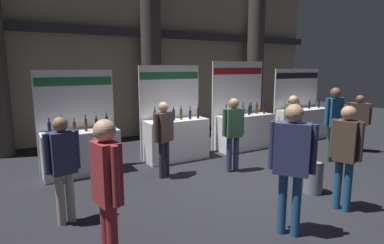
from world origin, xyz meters
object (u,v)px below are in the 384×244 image
at_px(exhibitor_booth_0, 81,148).
at_px(trash_bin, 314,177).
at_px(exhibitor_booth_2, 243,127).
at_px(visitor_2, 346,149).
at_px(visitor_5, 233,129).
at_px(visitor_6, 107,186).
at_px(exhibitor_booth_1, 176,136).
at_px(exhibitor_booth_3, 302,121).
at_px(visitor_3, 292,122).
at_px(visitor_4, 358,118).
at_px(visitor_8, 292,157).
at_px(visitor_7, 63,162).
at_px(visitor_1, 164,133).
at_px(visitor_9, 334,117).

xyz_separation_m(exhibitor_booth_0, trash_bin, (3.51, -3.28, -0.27)).
height_order(exhibitor_booth_2, trash_bin, exhibitor_booth_2).
height_order(visitor_2, visitor_5, visitor_2).
height_order(visitor_2, visitor_6, visitor_6).
bearing_deg(exhibitor_booth_1, trash_bin, -69.47).
bearing_deg(exhibitor_booth_3, visitor_3, -144.82).
distance_m(visitor_4, visitor_5, 3.99).
relative_size(visitor_5, visitor_8, 0.90).
xyz_separation_m(exhibitor_booth_1, visitor_7, (-2.95, -2.16, 0.35)).
bearing_deg(exhibitor_booth_1, exhibitor_booth_0, 178.87).
bearing_deg(visitor_5, trash_bin, 116.28).
distance_m(visitor_1, visitor_9, 4.23).
bearing_deg(visitor_6, trash_bin, 86.56).
distance_m(visitor_4, visitor_8, 5.43).
relative_size(trash_bin, visitor_5, 0.37).
bearing_deg(exhibitor_booth_3, trash_bin, -136.34).
height_order(visitor_6, visitor_7, visitor_6).
height_order(exhibitor_booth_0, visitor_1, exhibitor_booth_0).
height_order(trash_bin, visitor_5, visitor_5).
bearing_deg(visitor_7, visitor_2, 144.59).
relative_size(exhibitor_booth_1, visitor_4, 1.50).
height_order(exhibitor_booth_2, visitor_2, exhibitor_booth_2).
relative_size(exhibitor_booth_2, visitor_7, 1.53).
xyz_separation_m(exhibitor_booth_3, visitor_9, (-1.31, -2.07, 0.51)).
bearing_deg(exhibitor_booth_3, visitor_7, -164.10).
bearing_deg(exhibitor_booth_0, visitor_9, -20.81).
relative_size(exhibitor_booth_2, exhibitor_booth_3, 1.10).
bearing_deg(visitor_5, visitor_7, 19.58).
relative_size(visitor_3, visitor_5, 0.98).
bearing_deg(visitor_8, exhibitor_booth_1, 140.14).
relative_size(exhibitor_booth_1, visitor_3, 1.45).
distance_m(trash_bin, visitor_9, 2.51).
distance_m(exhibitor_booth_1, visitor_4, 5.01).
height_order(trash_bin, visitor_4, visitor_4).
height_order(exhibitor_booth_2, visitor_6, exhibitor_booth_2).
distance_m(visitor_3, visitor_9, 0.98).
height_order(exhibitor_booth_1, visitor_3, exhibitor_booth_1).
relative_size(exhibitor_booth_0, trash_bin, 3.72).
relative_size(exhibitor_booth_0, visitor_7, 1.39).
xyz_separation_m(exhibitor_booth_2, visitor_1, (-2.99, -1.05, 0.35)).
distance_m(visitor_1, visitor_5, 1.55).
distance_m(visitor_5, visitor_6, 4.05).
bearing_deg(visitor_7, visitor_3, 176.02).
height_order(exhibitor_booth_3, visitor_6, exhibitor_booth_3).
bearing_deg(visitor_7, visitor_8, 132.81).
bearing_deg(visitor_5, exhibitor_booth_0, -18.22).
relative_size(trash_bin, visitor_2, 0.35).
bearing_deg(exhibitor_booth_2, visitor_8, -121.48).
height_order(exhibitor_booth_2, exhibitor_booth_3, exhibitor_booth_2).
distance_m(trash_bin, visitor_8, 1.93).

